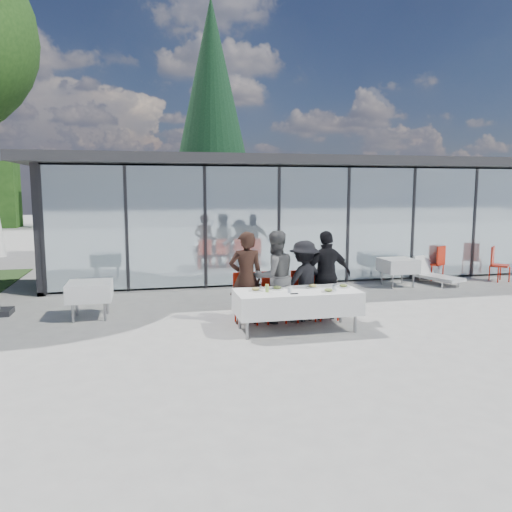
{
  "coord_description": "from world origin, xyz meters",
  "views": [
    {
      "loc": [
        -2.4,
        -8.64,
        2.59
      ],
      "look_at": [
        -0.21,
        1.2,
        1.23
      ],
      "focal_mm": 35.0,
      "sensor_mm": 36.0,
      "label": 1
    }
  ],
  "objects_px": {
    "diner_chair_a": "(245,295)",
    "plate_c": "(313,286)",
    "folded_eyeglasses": "(294,294)",
    "spare_table_right": "(398,266)",
    "spare_chair_a": "(496,262)",
    "diner_chair_c": "(303,293)",
    "plate_extra": "(329,291)",
    "dining_table": "(297,302)",
    "diner_a": "(246,278)",
    "diner_c": "(304,281)",
    "conifer_tree": "(212,108)",
    "diner_d": "(327,275)",
    "lounger": "(434,274)",
    "spare_chair_b": "(437,261)",
    "plate_d": "(343,286)",
    "spare_table_left": "(90,291)",
    "plate_a": "(256,290)",
    "juice_bottle": "(267,288)",
    "diner_chair_d": "(325,292)",
    "diner_b": "(275,277)",
    "diner_chair_b": "(274,294)",
    "plate_b": "(277,288)"
  },
  "relations": [
    {
      "from": "diner_c",
      "to": "plate_extra",
      "type": "height_order",
      "value": "diner_c"
    },
    {
      "from": "diner_chair_a",
      "to": "lounger",
      "type": "height_order",
      "value": "diner_chair_a"
    },
    {
      "from": "diner_c",
      "to": "diner_chair_d",
      "type": "relative_size",
      "value": 1.63
    },
    {
      "from": "spare_table_right",
      "to": "diner_chair_c",
      "type": "bearing_deg",
      "value": -142.43
    },
    {
      "from": "plate_d",
      "to": "diner_d",
      "type": "bearing_deg",
      "value": 100.11
    },
    {
      "from": "diner_b",
      "to": "lounger",
      "type": "bearing_deg",
      "value": -163.66
    },
    {
      "from": "diner_chair_b",
      "to": "diner_d",
      "type": "xyz_separation_m",
      "value": [
        1.06,
        -0.07,
        0.35
      ]
    },
    {
      "from": "dining_table",
      "to": "spare_chair_a",
      "type": "bearing_deg",
      "value": 26.97
    },
    {
      "from": "lounger",
      "to": "spare_chair_b",
      "type": "bearing_deg",
      "value": 50.95
    },
    {
      "from": "plate_d",
      "to": "spare_table_left",
      "type": "relative_size",
      "value": 0.31
    },
    {
      "from": "diner_c",
      "to": "spare_table_right",
      "type": "relative_size",
      "value": 1.84
    },
    {
      "from": "dining_table",
      "to": "diner_chair_c",
      "type": "bearing_deg",
      "value": 64.56
    },
    {
      "from": "diner_chair_b",
      "to": "juice_bottle",
      "type": "xyz_separation_m",
      "value": [
        -0.33,
        -0.77,
        0.28
      ]
    },
    {
      "from": "diner_c",
      "to": "conifer_tree",
      "type": "height_order",
      "value": "conifer_tree"
    },
    {
      "from": "diner_c",
      "to": "plate_b",
      "type": "bearing_deg",
      "value": 17.27
    },
    {
      "from": "dining_table",
      "to": "spare_chair_a",
      "type": "xyz_separation_m",
      "value": [
        6.98,
        3.55,
        -0.0
      ]
    },
    {
      "from": "diner_a",
      "to": "lounger",
      "type": "distance_m",
      "value": 6.65
    },
    {
      "from": "lounger",
      "to": "diner_c",
      "type": "bearing_deg",
      "value": -147.89
    },
    {
      "from": "diner_chair_a",
      "to": "diner_chair_b",
      "type": "xyz_separation_m",
      "value": [
        0.57,
        0.0,
        0.0
      ]
    },
    {
      "from": "diner_c",
      "to": "plate_a",
      "type": "height_order",
      "value": "diner_c"
    },
    {
      "from": "plate_c",
      "to": "folded_eyeglasses",
      "type": "relative_size",
      "value": 1.91
    },
    {
      "from": "dining_table",
      "to": "diner_b",
      "type": "height_order",
      "value": "diner_b"
    },
    {
      "from": "dining_table",
      "to": "diner_a",
      "type": "height_order",
      "value": "diner_a"
    },
    {
      "from": "diner_c",
      "to": "plate_c",
      "type": "bearing_deg",
      "value": 70.94
    },
    {
      "from": "plate_d",
      "to": "dining_table",
      "type": "bearing_deg",
      "value": -175.56
    },
    {
      "from": "dining_table",
      "to": "diner_chair_a",
      "type": "height_order",
      "value": "diner_chair_a"
    },
    {
      "from": "diner_chair_c",
      "to": "plate_extra",
      "type": "xyz_separation_m",
      "value": [
        0.15,
        -1.01,
        0.24
      ]
    },
    {
      "from": "dining_table",
      "to": "diner_chair_d",
      "type": "bearing_deg",
      "value": 42.34
    },
    {
      "from": "dining_table",
      "to": "plate_extra",
      "type": "distance_m",
      "value": 0.62
    },
    {
      "from": "plate_b",
      "to": "conifer_tree",
      "type": "xyz_separation_m",
      "value": [
        0.57,
        12.94,
        5.21
      ]
    },
    {
      "from": "plate_extra",
      "to": "plate_c",
      "type": "bearing_deg",
      "value": 108.74
    },
    {
      "from": "plate_a",
      "to": "spare_table_right",
      "type": "bearing_deg",
      "value": 35.91
    },
    {
      "from": "spare_table_right",
      "to": "spare_chair_a",
      "type": "distance_m",
      "value": 3.09
    },
    {
      "from": "spare_table_right",
      "to": "diner_chair_b",
      "type": "bearing_deg",
      "value": -146.66
    },
    {
      "from": "lounger",
      "to": "folded_eyeglasses",
      "type": "bearing_deg",
      "value": -143.04
    },
    {
      "from": "diner_a",
      "to": "spare_chair_b",
      "type": "distance_m",
      "value": 7.14
    },
    {
      "from": "diner_chair_d",
      "to": "spare_table_left",
      "type": "xyz_separation_m",
      "value": [
        -4.62,
        1.0,
        0.02
      ]
    },
    {
      "from": "plate_extra",
      "to": "spare_chair_a",
      "type": "height_order",
      "value": "spare_chair_a"
    },
    {
      "from": "diner_chair_d",
      "to": "plate_c",
      "type": "relative_size",
      "value": 3.64
    },
    {
      "from": "diner_b",
      "to": "plate_b",
      "type": "distance_m",
      "value": 0.54
    },
    {
      "from": "spare_table_left",
      "to": "lounger",
      "type": "xyz_separation_m",
      "value": [
        8.89,
        1.91,
        -0.3
      ]
    },
    {
      "from": "plate_extra",
      "to": "juice_bottle",
      "type": "height_order",
      "value": "juice_bottle"
    },
    {
      "from": "diner_d",
      "to": "plate_extra",
      "type": "relative_size",
      "value": 6.61
    },
    {
      "from": "spare_chair_b",
      "to": "plate_a",
      "type": "bearing_deg",
      "value": -147.31
    },
    {
      "from": "diner_chair_a",
      "to": "diner_chair_d",
      "type": "relative_size",
      "value": 1.0
    },
    {
      "from": "plate_b",
      "to": "plate_c",
      "type": "relative_size",
      "value": 1.0
    },
    {
      "from": "conifer_tree",
      "to": "juice_bottle",
      "type": "bearing_deg",
      "value": -93.49
    },
    {
      "from": "diner_chair_a",
      "to": "plate_c",
      "type": "xyz_separation_m",
      "value": [
        1.17,
        -0.58,
        0.24
      ]
    },
    {
      "from": "lounger",
      "to": "plate_a",
      "type": "bearing_deg",
      "value": -148.78
    },
    {
      "from": "plate_d",
      "to": "spare_chair_a",
      "type": "distance_m",
      "value": 6.98
    }
  ]
}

